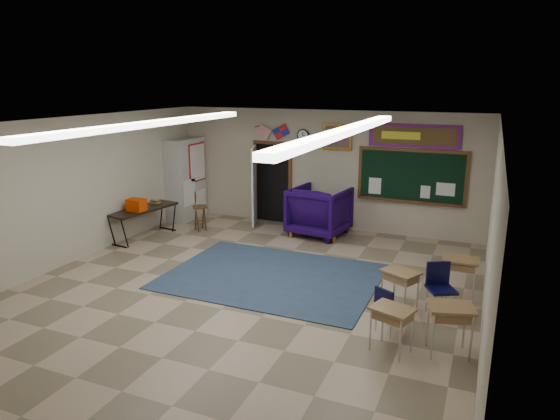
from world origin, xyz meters
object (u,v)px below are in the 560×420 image
at_px(student_desk_front_right, 459,276).
at_px(folding_table, 144,222).
at_px(wingback_armchair, 319,211).
at_px(wooden_stool, 200,218).
at_px(student_desk_front_left, 400,288).

xyz_separation_m(student_desk_front_right, folding_table, (-7.23, 0.65, 0.00)).
bearing_deg(folding_table, wingback_armchair, 35.38).
height_order(folding_table, wooden_stool, folding_table).
height_order(wingback_armchair, folding_table, wingback_armchair).
relative_size(student_desk_front_right, folding_table, 0.39).
bearing_deg(student_desk_front_left, folding_table, -166.34).
height_order(wingback_armchair, student_desk_front_left, wingback_armchair).
distance_m(wingback_armchair, student_desk_front_right, 4.28).
height_order(wingback_armchair, wooden_stool, wingback_armchair).
relative_size(wingback_armchair, wooden_stool, 2.07).
xyz_separation_m(wingback_armchair, folding_table, (-3.81, -1.90, -0.19)).
bearing_deg(student_desk_front_right, folding_table, 174.43).
bearing_deg(wooden_stool, student_desk_front_right, -15.29).
distance_m(wingback_armchair, student_desk_front_left, 4.30).
xyz_separation_m(wingback_armchair, wooden_stool, (-2.89, -0.83, -0.27)).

